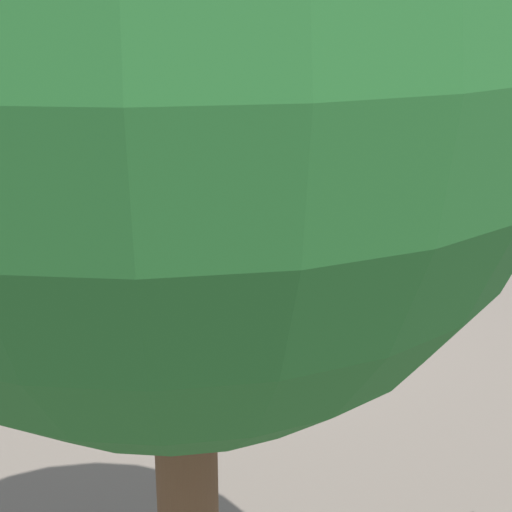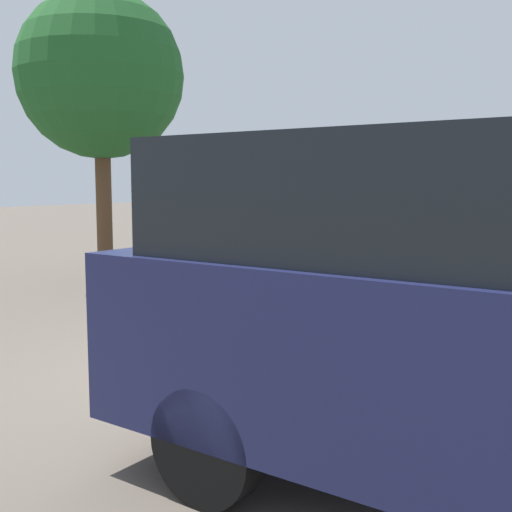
% 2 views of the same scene
% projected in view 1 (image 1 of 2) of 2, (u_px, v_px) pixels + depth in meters
% --- Properties ---
extents(ground_plane, '(80.00, 80.00, 0.00)m').
position_uv_depth(ground_plane, '(235.00, 317.00, 10.52)').
color(ground_plane, '#60564C').
extents(parking_meter_near, '(0.21, 0.13, 1.47)m').
position_uv_depth(parking_meter_near, '(201.00, 247.00, 9.93)').
color(parking_meter_near, '#4C4C4C').
rests_on(parking_meter_near, ground).
extents(parked_van, '(5.03, 1.92, 2.24)m').
position_uv_depth(parked_van, '(208.00, 178.00, 13.02)').
color(parked_van, navy).
rests_on(parked_van, ground).
extents(street_tree, '(3.08, 3.08, 5.46)m').
position_uv_depth(street_tree, '(173.00, 58.00, 3.08)').
color(street_tree, '#513823').
rests_on(street_tree, ground).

